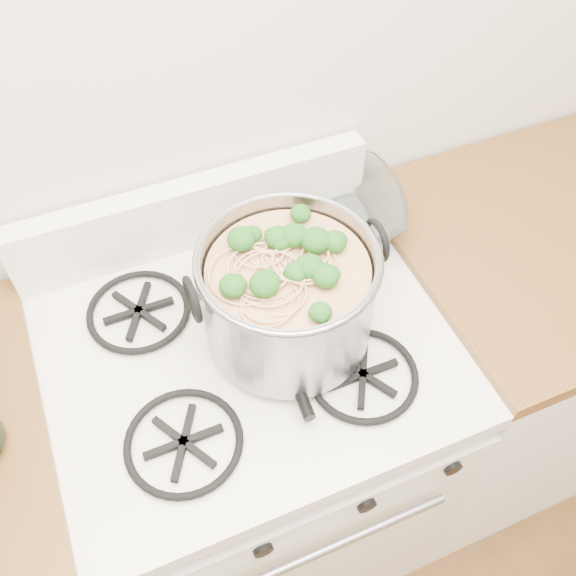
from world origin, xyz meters
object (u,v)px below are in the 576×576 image
Objects in this scene: stock_pot at (288,295)px; glass_bowl at (332,215)px; spatula at (266,305)px; gas_range at (257,450)px.

stock_pot reaches higher than glass_bowl.
gas_range is at bearing -133.06° from spatula.
gas_range is 2.65× the size of stock_pot.
glass_bowl is at bearing 41.89° from spatula.
stock_pot is 1.12× the size of spatula.
stock_pot is 2.92× the size of glass_bowl.
spatula reaches higher than gas_range.
glass_bowl is at bearing 49.02° from stock_pot.
gas_range is 0.51m from spatula.
gas_range is 0.60m from stock_pot.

